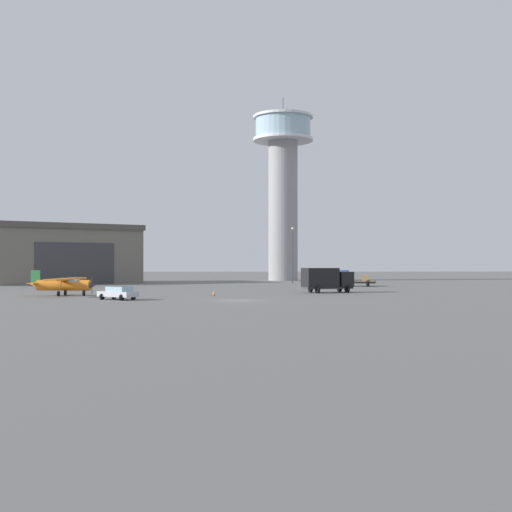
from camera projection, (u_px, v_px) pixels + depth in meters
name	position (u px, v px, depth m)	size (l,w,h in m)	color
ground_plane	(238.00, 301.00, 65.75)	(400.00, 400.00, 0.00)	#60605E
control_tower	(283.00, 178.00, 138.41)	(12.71, 12.71, 38.99)	gray
hangar	(63.00, 254.00, 119.71)	(30.62, 27.47, 10.69)	#6B665B
airplane_orange	(63.00, 284.00, 75.14)	(7.86, 10.03, 2.95)	orange
truck_box_black	(326.00, 279.00, 82.82)	(6.81, 4.40, 3.14)	#38383D
truck_flatbed_blue	(350.00, 278.00, 104.75)	(6.49, 4.29, 2.59)	#38383D
car_silver	(118.00, 293.00, 67.06)	(4.50, 3.86, 1.37)	#B7BABF
light_post_east	(293.00, 251.00, 117.45)	(0.44, 0.44, 10.18)	#38383D
traffic_cone_near_left	(214.00, 293.00, 75.27)	(0.36, 0.36, 0.59)	black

